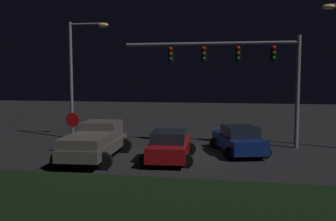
{
  "coord_description": "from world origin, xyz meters",
  "views": [
    {
      "loc": [
        3.05,
        -20.2,
        4.13
      ],
      "look_at": [
        -0.81,
        0.68,
        2.24
      ],
      "focal_mm": 40.59,
      "sensor_mm": 36.0,
      "label": 1
    }
  ],
  "objects_px": {
    "street_lamp_left": "(79,65)",
    "traffic_signal_gantry": "(239,61)",
    "car_sedan_far": "(239,140)",
    "stop_sign": "(73,125)",
    "pickup_truck": "(96,140)",
    "car_sedan": "(170,146)"
  },
  "relations": [
    {
      "from": "street_lamp_left",
      "to": "stop_sign",
      "type": "bearing_deg",
      "value": -70.97
    },
    {
      "from": "car_sedan",
      "to": "car_sedan_far",
      "type": "bearing_deg",
      "value": -58.36
    },
    {
      "from": "pickup_truck",
      "to": "stop_sign",
      "type": "height_order",
      "value": "stop_sign"
    },
    {
      "from": "car_sedan_far",
      "to": "stop_sign",
      "type": "xyz_separation_m",
      "value": [
        -8.76,
        -1.72,
        0.82
      ]
    },
    {
      "from": "pickup_truck",
      "to": "traffic_signal_gantry",
      "type": "height_order",
      "value": "traffic_signal_gantry"
    },
    {
      "from": "pickup_truck",
      "to": "street_lamp_left",
      "type": "height_order",
      "value": "street_lamp_left"
    },
    {
      "from": "pickup_truck",
      "to": "street_lamp_left",
      "type": "xyz_separation_m",
      "value": [
        -3.37,
        5.89,
        3.91
      ]
    },
    {
      "from": "car_sedan",
      "to": "street_lamp_left",
      "type": "xyz_separation_m",
      "value": [
        -7.08,
        5.53,
        4.17
      ]
    },
    {
      "from": "stop_sign",
      "to": "street_lamp_left",
      "type": "bearing_deg",
      "value": 109.03
    },
    {
      "from": "car_sedan",
      "to": "street_lamp_left",
      "type": "distance_m",
      "value": 9.9
    },
    {
      "from": "stop_sign",
      "to": "car_sedan",
      "type": "bearing_deg",
      "value": -7.07
    },
    {
      "from": "street_lamp_left",
      "to": "traffic_signal_gantry",
      "type": "bearing_deg",
      "value": -4.98
    },
    {
      "from": "car_sedan",
      "to": "traffic_signal_gantry",
      "type": "height_order",
      "value": "traffic_signal_gantry"
    },
    {
      "from": "traffic_signal_gantry",
      "to": "stop_sign",
      "type": "height_order",
      "value": "traffic_signal_gantry"
    },
    {
      "from": "car_sedan_far",
      "to": "stop_sign",
      "type": "bearing_deg",
      "value": 83.35
    },
    {
      "from": "car_sedan",
      "to": "traffic_signal_gantry",
      "type": "bearing_deg",
      "value": -39.31
    },
    {
      "from": "pickup_truck",
      "to": "car_sedan_far",
      "type": "xyz_separation_m",
      "value": [
        7.06,
        2.76,
        -0.26
      ]
    },
    {
      "from": "street_lamp_left",
      "to": "stop_sign",
      "type": "height_order",
      "value": "street_lamp_left"
    },
    {
      "from": "car_sedan",
      "to": "street_lamp_left",
      "type": "relative_size",
      "value": 0.58
    },
    {
      "from": "car_sedan_far",
      "to": "street_lamp_left",
      "type": "distance_m",
      "value": 11.66
    },
    {
      "from": "stop_sign",
      "to": "traffic_signal_gantry",
      "type": "bearing_deg",
      "value": 24.45
    },
    {
      "from": "pickup_truck",
      "to": "car_sedan",
      "type": "height_order",
      "value": "pickup_truck"
    }
  ]
}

